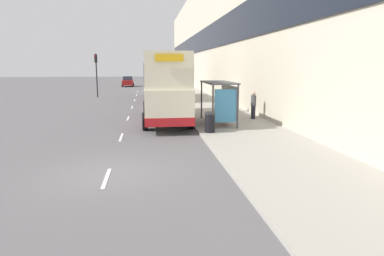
{
  "coord_description": "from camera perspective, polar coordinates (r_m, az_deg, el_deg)",
  "views": [
    {
      "loc": [
        1.37,
        -11.27,
        3.54
      ],
      "look_at": [
        5.24,
        18.48,
        -1.89
      ],
      "focal_mm": 32.0,
      "sensor_mm": 36.0,
      "label": 1
    }
  ],
  "objects": [
    {
      "name": "ground_plane",
      "position": [
        11.89,
        -13.8,
        -7.36
      ],
      "size": [
        220.0,
        220.0,
        0.0
      ],
      "primitive_type": "plane",
      "color": "#5B595B"
    },
    {
      "name": "pavement",
      "position": [
        50.15,
        -1.53,
        6.29
      ],
      "size": [
        5.0,
        93.0,
        0.14
      ],
      "color": "#A39E93",
      "rests_on": "ground_plane"
    },
    {
      "name": "terrace_facade",
      "position": [
        50.77,
        3.07,
        15.04
      ],
      "size": [
        3.1,
        93.0,
        15.57
      ],
      "color": "beige",
      "rests_on": "ground_plane"
    },
    {
      "name": "lane_mark_0",
      "position": [
        11.42,
        -14.07,
        -8.08
      ],
      "size": [
        0.12,
        2.0,
        0.01
      ],
      "color": "silver",
      "rests_on": "ground_plane"
    },
    {
      "name": "lane_mark_1",
      "position": [
        17.63,
        -11.72,
        -1.52
      ],
      "size": [
        0.12,
        2.0,
        0.01
      ],
      "color": "silver",
      "rests_on": "ground_plane"
    },
    {
      "name": "lane_mark_2",
      "position": [
        23.96,
        -10.61,
        1.6
      ],
      "size": [
        0.12,
        2.0,
        0.01
      ],
      "color": "silver",
      "rests_on": "ground_plane"
    },
    {
      "name": "lane_mark_3",
      "position": [
        30.33,
        -9.97,
        3.42
      ],
      "size": [
        0.12,
        2.0,
        0.01
      ],
      "color": "silver",
      "rests_on": "ground_plane"
    },
    {
      "name": "lane_mark_4",
      "position": [
        36.73,
        -9.54,
        4.6
      ],
      "size": [
        0.12,
        2.0,
        0.01
      ],
      "color": "silver",
      "rests_on": "ground_plane"
    },
    {
      "name": "lane_mark_5",
      "position": [
        43.15,
        -9.25,
        5.43
      ],
      "size": [
        0.12,
        2.0,
        0.01
      ],
      "color": "silver",
      "rests_on": "ground_plane"
    },
    {
      "name": "lane_mark_6",
      "position": [
        49.57,
        -9.02,
        6.05
      ],
      "size": [
        0.12,
        2.0,
        0.01
      ],
      "color": "silver",
      "rests_on": "ground_plane"
    },
    {
      "name": "bus_shelter",
      "position": [
        20.46,
        5.06,
        5.56
      ],
      "size": [
        1.6,
        4.2,
        2.48
      ],
      "color": "#4C4C51",
      "rests_on": "ground_plane"
    },
    {
      "name": "double_decker_bus_near",
      "position": [
        22.23,
        -4.58,
        6.99
      ],
      "size": [
        2.85,
        10.1,
        4.3
      ],
      "color": "beige",
      "rests_on": "ground_plane"
    },
    {
      "name": "double_decker_bus_ahead",
      "position": [
        36.94,
        -5.64,
        8.27
      ],
      "size": [
        2.85,
        10.64,
        4.3
      ],
      "color": "beige",
      "rests_on": "ground_plane"
    },
    {
      "name": "car_0",
      "position": [
        62.18,
        -10.64,
        7.64
      ],
      "size": [
        2.01,
        4.15,
        1.79
      ],
      "rotation": [
        0.0,
        0.0,
        3.14
      ],
      "color": "maroon",
      "rests_on": "ground_plane"
    },
    {
      "name": "pedestrian_at_shelter",
      "position": [
        22.7,
        10.2,
        3.8
      ],
      "size": [
        0.35,
        0.35,
        1.77
      ],
      "color": "#23232D",
      "rests_on": "ground_plane"
    },
    {
      "name": "pedestrian_1",
      "position": [
        25.84,
        5.61,
        4.74
      ],
      "size": [
        0.36,
        0.36,
        1.83
      ],
      "color": "#23232D",
      "rests_on": "ground_plane"
    },
    {
      "name": "litter_bin",
      "position": [
        17.76,
        3.0,
        0.95
      ],
      "size": [
        0.55,
        0.55,
        1.05
      ],
      "color": "black",
      "rests_on": "ground_plane"
    },
    {
      "name": "traffic_light_far_kerb",
      "position": [
        41.29,
        -15.67,
        9.61
      ],
      "size": [
        0.3,
        0.32,
        4.96
      ],
      "color": "black",
      "rests_on": "ground_plane"
    }
  ]
}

